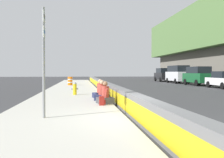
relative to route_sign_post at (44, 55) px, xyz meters
name	(u,v)px	position (x,y,z in m)	size (l,w,h in m)	color
ground_plane	(142,122)	(-0.45, -3.16, -2.21)	(160.00, 160.00, 0.00)	#353538
sidewalk_strip	(59,122)	(-0.45, -0.51, -2.14)	(80.00, 4.40, 0.14)	#B5B2A8
jersey_barrier	(142,109)	(-0.45, -3.16, -1.79)	(76.00, 0.45, 0.85)	slate
route_sign_post	(44,55)	(0.00, 0.00, 0.00)	(0.44, 0.09, 3.60)	gray
fire_hydrant	(75,88)	(8.35, -0.84, -1.62)	(0.26, 0.46, 0.88)	gold
seated_person_foreground	(105,96)	(3.60, -2.37, -1.74)	(0.79, 0.87, 1.06)	#424247
seated_person_middle	(102,94)	(4.94, -2.33, -1.74)	(0.77, 0.86, 1.06)	#23284C
seated_person_rear	(100,92)	(6.28, -2.34, -1.73)	(0.86, 0.93, 1.08)	#23284C
backpack	(102,101)	(2.94, -2.15, -1.88)	(0.32, 0.28, 0.40)	maroon
construction_barrel	(70,81)	(20.47, -0.08, -1.59)	(0.54, 0.54, 0.95)	orange
parked_car_fourth	(224,80)	(15.23, -15.42, -1.35)	(4.56, 2.08, 1.71)	silver
parked_car_midline	(198,76)	(20.74, -15.40, -1.03)	(4.82, 2.10, 2.28)	#145128
parked_car_far	(178,74)	(27.03, -15.33, -0.86)	(5.10, 2.11, 2.56)	silver
parked_car_farther	(163,75)	(33.55, -15.33, -1.03)	(4.86, 2.18, 2.28)	black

